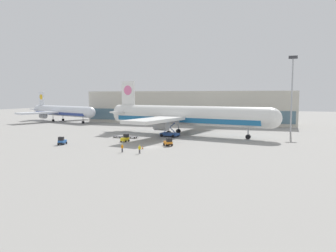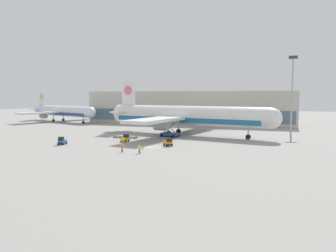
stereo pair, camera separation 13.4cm
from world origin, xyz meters
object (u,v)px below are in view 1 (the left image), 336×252
Objects in this scene: airplane_main at (183,116)px; scissor_lift_loader at (170,130)px; baggage_tug_foreground at (168,142)px; ground_crew_far at (140,148)px; baggage_dolly_lead at (118,136)px; baggage_dolly_second at (132,137)px; baggage_tug_mid at (62,141)px; baggage_tug_far at (125,138)px; ground_crew_near at (122,147)px; light_mast at (292,89)px; traffic_cone_near at (143,147)px; airplane_distant at (61,111)px.

scissor_lift_loader is (-2.34, -6.20, -3.88)m from airplane_main.
baggage_tug_foreground is 1.49× the size of ground_crew_far.
baggage_dolly_lead is 1.00× the size of baggage_dolly_second.
baggage_tug_mid is (-23.11, -29.30, -4.96)m from airplane_main.
ground_crew_far is at bearing -140.32° from baggage_tug_far.
ground_crew_near is (7.65, -22.05, 0.70)m from baggage_dolly_second.
ground_crew_near is 4.18m from ground_crew_far.
light_mast is at bearing 41.28° from airplane_main.
scissor_lift_loader is 2.11× the size of baggage_tug_mid.
baggage_dolly_lead is 4.73× the size of traffic_cone_near.
airplane_main reaches higher than ground_crew_far.
scissor_lift_loader is at bearing 27.65° from ground_crew_near.
baggage_tug_mid and baggage_tug_far have the same top height.
baggage_tug_foreground and baggage_tug_far have the same top height.
baggage_tug_foreground is at bearing 90.64° from baggage_tug_mid.
ground_crew_far is (16.18, -22.02, 0.71)m from baggage_dolly_lead.
airplane_main is 21.20m from baggage_dolly_lead.
airplane_main reaches higher than traffic_cone_near.
airplane_main is 21.31× the size of baggage_tug_mid.
airplane_main is 37.65m from baggage_tug_mid.
scissor_lift_loader is 31.09m from baggage_tug_mid.
airplane_main is at bearing 143.39° from baggage_tug_foreground.
baggage_dolly_second is (56.84, -44.84, -4.41)m from airplane_distant.
baggage_tug_mid is 19.98m from ground_crew_near.
airplane_distant reaches higher than traffic_cone_near.
baggage_dolly_lead is (-48.07, -31.21, -14.06)m from light_mast.
scissor_lift_loader is 2.07× the size of baggage_tug_foreground.
traffic_cone_near is at bearing -56.12° from baggage_dolly_second.
baggage_tug_foreground is at bearing 56.15° from traffic_cone_near.
ground_crew_near is 2.33× the size of traffic_cone_near.
light_mast reaches higher than baggage_tug_mid.
airplane_main is 31.24× the size of ground_crew_near.
baggage_tug_foreground is at bearing -71.48° from airplane_main.
baggage_dolly_lead is at bearing -129.11° from airplane_main.
baggage_tug_foreground is at bearing -33.52° from baggage_dolly_second.
scissor_lift_loader is 1.53× the size of baggage_dolly_second.
traffic_cone_near is at bearing -77.27° from baggage_tug_foreground.
light_mast is 13.69× the size of ground_crew_near.
airplane_distant is 72.54m from baggage_dolly_second.
baggage_dolly_lead is at bearing -52.27° from ground_crew_far.
baggage_dolly_second is 19.47m from traffic_cone_near.
baggage_tug_foreground is at bearing -61.47° from scissor_lift_loader.
ground_crew_far is at bearing -51.10° from baggage_dolly_lead.
baggage_tug_far is 16.20m from ground_crew_near.
ground_crew_near is at bearing -2.49° from ground_crew_far.
airplane_distant reaches higher than ground_crew_near.
airplane_main is at bearing -22.79° from baggage_tug_far.
light_mast is 4.41× the size of scissor_lift_loader.
scissor_lift_loader reaches higher than baggage_dolly_second.
baggage_tug_foreground is at bearing -99.20° from baggage_tug_far.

